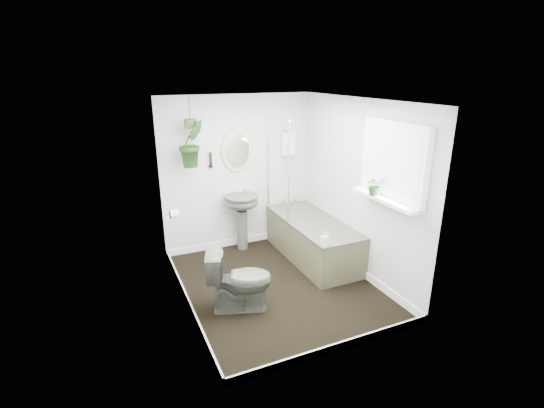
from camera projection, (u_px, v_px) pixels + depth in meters
name	position (u px, v px, depth m)	size (l,w,h in m)	color
floor	(277.00, 285.00, 5.05)	(2.30, 2.80, 0.02)	black
ceiling	(278.00, 99.00, 4.31)	(2.30, 2.80, 0.02)	white
wall_back	(238.00, 173.00, 5.90)	(2.30, 0.02, 2.30)	silver
wall_front	(344.00, 245.00, 3.46)	(2.30, 0.02, 2.30)	silver
wall_left	(179.00, 213.00, 4.23)	(0.02, 2.80, 2.30)	silver
wall_right	(358.00, 188.00, 5.13)	(0.02, 2.80, 2.30)	silver
skirting	(277.00, 281.00, 5.04)	(2.30, 2.80, 0.10)	white
bathtub	(313.00, 239.00, 5.70)	(0.72, 1.72, 0.58)	#45483E
bath_screen	(278.00, 168.00, 5.68)	(0.04, 0.72, 1.40)	silver
shower_box	(288.00, 143.00, 6.02)	(0.20, 0.10, 0.35)	white
oval_mirror	(237.00, 151.00, 5.75)	(0.46, 0.03, 0.62)	beige
wall_sconce	(211.00, 160.00, 5.62)	(0.04, 0.04, 0.22)	black
toilet_roll_holder	(174.00, 214.00, 4.94)	(0.11, 0.11, 0.11)	white
window_recess	(394.00, 162.00, 4.34)	(0.08, 1.00, 0.90)	white
window_sill	(385.00, 199.00, 4.44)	(0.18, 1.00, 0.04)	white
window_blinds	(390.00, 163.00, 4.32)	(0.01, 0.86, 0.76)	white
toilet	(240.00, 279.00, 4.45)	(0.41, 0.72, 0.74)	#45483E
pedestal_sink	(242.00, 222.00, 5.96)	(0.50, 0.43, 0.86)	#45483E
sill_plant	(375.00, 185.00, 4.50)	(0.20, 0.18, 0.23)	black
hanging_plant	(192.00, 143.00, 5.25)	(0.35, 0.28, 0.64)	black
soap_bottle	(325.00, 239.00, 4.78)	(0.08, 0.08, 0.18)	black
hanging_pot	(190.00, 124.00, 5.17)	(0.16, 0.16, 0.12)	#493E2B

